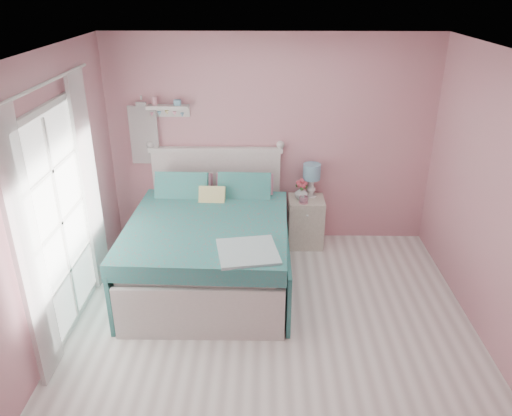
{
  "coord_description": "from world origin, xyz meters",
  "views": [
    {
      "loc": [
        -0.09,
        -3.7,
        3.13
      ],
      "look_at": [
        -0.17,
        1.2,
        0.88
      ],
      "focal_mm": 35.0,
      "sensor_mm": 36.0,
      "label": 1
    }
  ],
  "objects_px": {
    "nightstand": "(306,222)",
    "vase": "(301,193)",
    "teacup": "(304,200)",
    "bed": "(210,246)",
    "table_lamp": "(312,174)"
  },
  "relations": [
    {
      "from": "nightstand",
      "to": "teacup",
      "type": "height_order",
      "value": "teacup"
    },
    {
      "from": "nightstand",
      "to": "vase",
      "type": "bearing_deg",
      "value": -176.94
    },
    {
      "from": "bed",
      "to": "nightstand",
      "type": "relative_size",
      "value": 3.41
    },
    {
      "from": "vase",
      "to": "teacup",
      "type": "relative_size",
      "value": 1.58
    },
    {
      "from": "table_lamp",
      "to": "bed",
      "type": "bearing_deg",
      "value": -142.51
    },
    {
      "from": "nightstand",
      "to": "vase",
      "type": "height_order",
      "value": "vase"
    },
    {
      "from": "vase",
      "to": "teacup",
      "type": "distance_m",
      "value": 0.13
    },
    {
      "from": "nightstand",
      "to": "teacup",
      "type": "relative_size",
      "value": 5.87
    },
    {
      "from": "bed",
      "to": "table_lamp",
      "type": "height_order",
      "value": "bed"
    },
    {
      "from": "vase",
      "to": "teacup",
      "type": "xyz_separation_m",
      "value": [
        0.02,
        -0.12,
        -0.04
      ]
    },
    {
      "from": "table_lamp",
      "to": "vase",
      "type": "distance_m",
      "value": 0.26
    },
    {
      "from": "nightstand",
      "to": "table_lamp",
      "type": "relative_size",
      "value": 1.47
    },
    {
      "from": "nightstand",
      "to": "teacup",
      "type": "xyz_separation_m",
      "value": [
        -0.05,
        -0.12,
        0.36
      ]
    },
    {
      "from": "bed",
      "to": "teacup",
      "type": "bearing_deg",
      "value": 35.27
    },
    {
      "from": "table_lamp",
      "to": "vase",
      "type": "relative_size",
      "value": 2.52
    }
  ]
}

